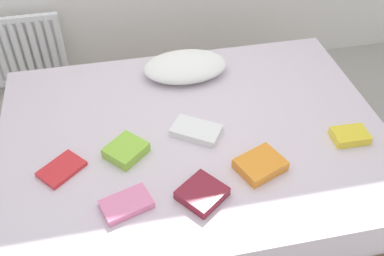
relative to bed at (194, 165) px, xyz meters
The scene contains 11 objects.
ground_plane 0.25m from the bed, ahead, with size 8.00×8.00×0.00m, color #9E998E.
bed is the anchor object (origin of this frame).
radiator 1.52m from the bed, 127.92° to the left, with size 0.51×0.04×0.52m.
pillow 0.59m from the bed, 83.96° to the left, with size 0.49×0.32×0.11m, color white.
textbook_pink 0.62m from the bed, 133.19° to the right, with size 0.21×0.13×0.04m, color pink.
textbook_red 0.72m from the bed, 168.27° to the right, with size 0.20×0.14×0.02m, color red.
textbook_lime 0.46m from the bed, 165.69° to the right, with size 0.18×0.16×0.05m, color #8CC638.
textbook_yellow 0.82m from the bed, 15.77° to the right, with size 0.17×0.12×0.04m, color yellow.
textbook_orange 0.49m from the bed, 51.47° to the right, with size 0.21×0.17×0.05m, color orange.
textbook_maroon 0.51m from the bed, 97.17° to the right, with size 0.18×0.17×0.05m, color maroon.
textbook_white 0.27m from the bed, 65.92° to the right, with size 0.24×0.14×0.04m, color white.
Camera 1 is at (-0.35, -1.63, 2.04)m, focal length 41.67 mm.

